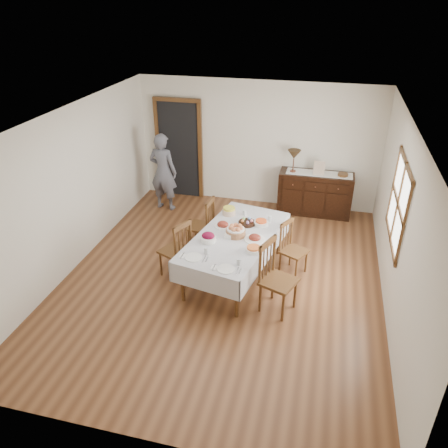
% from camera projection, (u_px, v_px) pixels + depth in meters
% --- Properties ---
extents(ground, '(6.00, 6.00, 0.00)m').
position_uv_depth(ground, '(223.00, 278.00, 7.11)').
color(ground, brown).
extents(room_shell, '(5.02, 6.02, 2.65)m').
position_uv_depth(room_shell, '(220.00, 174.00, 6.72)').
color(room_shell, silver).
rests_on(room_shell, ground).
extents(dining_table, '(1.52, 2.36, 0.75)m').
position_uv_depth(dining_table, '(235.00, 240.00, 6.87)').
color(dining_table, silver).
rests_on(dining_table, ground).
extents(chair_left_near, '(0.55, 0.55, 1.00)m').
position_uv_depth(chair_left_near, '(177.00, 249.00, 6.94)').
color(chair_left_near, '#533318').
rests_on(chair_left_near, ground).
extents(chair_left_far, '(0.44, 0.44, 0.98)m').
position_uv_depth(chair_left_far, '(203.00, 224.00, 7.68)').
color(chair_left_far, '#533318').
rests_on(chair_left_far, ground).
extents(chair_right_near, '(0.59, 0.59, 1.10)m').
position_uv_depth(chair_right_near, '(275.00, 277.00, 6.19)').
color(chair_right_near, '#533318').
rests_on(chair_right_near, ground).
extents(chair_right_far, '(0.51, 0.51, 0.91)m').
position_uv_depth(chair_right_far, '(292.00, 248.00, 7.06)').
color(chair_right_far, '#533318').
rests_on(chair_right_far, ground).
extents(sideboard, '(1.47, 0.54, 0.88)m').
position_uv_depth(sideboard, '(315.00, 193.00, 8.95)').
color(sideboard, black).
rests_on(sideboard, ground).
extents(person, '(0.58, 0.42, 1.74)m').
position_uv_depth(person, '(163.00, 169.00, 8.96)').
color(person, '#5A5C68').
rests_on(person, ground).
extents(bread_basket, '(0.31, 0.31, 0.18)m').
position_uv_depth(bread_basket, '(236.00, 231.00, 6.79)').
color(bread_basket, '#94613C').
rests_on(bread_basket, dining_table).
extents(egg_basket, '(0.28, 0.28, 0.10)m').
position_uv_depth(egg_basket, '(247.00, 222.00, 7.14)').
color(egg_basket, black).
rests_on(egg_basket, dining_table).
extents(ham_platter_a, '(0.27, 0.27, 0.11)m').
position_uv_depth(ham_platter_a, '(223.00, 225.00, 7.06)').
color(ham_platter_a, white).
rests_on(ham_platter_a, dining_table).
extents(ham_platter_b, '(0.33, 0.33, 0.11)m').
position_uv_depth(ham_platter_b, '(255.00, 238.00, 6.70)').
color(ham_platter_b, white).
rests_on(ham_platter_b, dining_table).
extents(beet_bowl, '(0.24, 0.24, 0.15)m').
position_uv_depth(beet_bowl, '(208.00, 238.00, 6.64)').
color(beet_bowl, white).
rests_on(beet_bowl, dining_table).
extents(carrot_bowl, '(0.24, 0.24, 0.09)m').
position_uv_depth(carrot_bowl, '(261.00, 223.00, 7.11)').
color(carrot_bowl, white).
rests_on(carrot_bowl, dining_table).
extents(pineapple_bowl, '(0.23, 0.23, 0.13)m').
position_uv_depth(pineapple_bowl, '(229.00, 211.00, 7.43)').
color(pineapple_bowl, '#D4B294').
rests_on(pineapple_bowl, dining_table).
extents(casserole_dish, '(0.23, 0.23, 0.08)m').
position_uv_depth(casserole_dish, '(254.00, 249.00, 6.39)').
color(casserole_dish, white).
rests_on(casserole_dish, dining_table).
extents(butter_dish, '(0.15, 0.12, 0.07)m').
position_uv_depth(butter_dish, '(229.00, 236.00, 6.74)').
color(butter_dish, white).
rests_on(butter_dish, dining_table).
extents(setting_left, '(0.44, 0.31, 0.10)m').
position_uv_depth(setting_left, '(197.00, 255.00, 6.29)').
color(setting_left, white).
rests_on(setting_left, dining_table).
extents(setting_right, '(0.44, 0.31, 0.10)m').
position_uv_depth(setting_right, '(230.00, 266.00, 6.03)').
color(setting_right, white).
rests_on(setting_right, dining_table).
extents(glass_far_a, '(0.06, 0.06, 0.09)m').
position_uv_depth(glass_far_a, '(245.00, 213.00, 7.41)').
color(glass_far_a, silver).
rests_on(glass_far_a, dining_table).
extents(glass_far_b, '(0.06, 0.06, 0.10)m').
position_uv_depth(glass_far_b, '(270.00, 218.00, 7.23)').
color(glass_far_b, silver).
rests_on(glass_far_b, dining_table).
extents(runner, '(1.30, 0.35, 0.01)m').
position_uv_depth(runner, '(319.00, 173.00, 8.73)').
color(runner, white).
rests_on(runner, sideboard).
extents(table_lamp, '(0.26, 0.26, 0.46)m').
position_uv_depth(table_lamp, '(294.00, 155.00, 8.64)').
color(table_lamp, brown).
rests_on(table_lamp, sideboard).
extents(picture_frame, '(0.22, 0.08, 0.28)m').
position_uv_depth(picture_frame, '(319.00, 168.00, 8.61)').
color(picture_frame, '#C3A892').
rests_on(picture_frame, sideboard).
extents(deco_bowl, '(0.20, 0.20, 0.06)m').
position_uv_depth(deco_bowl, '(343.00, 175.00, 8.60)').
color(deco_bowl, '#533318').
rests_on(deco_bowl, sideboard).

